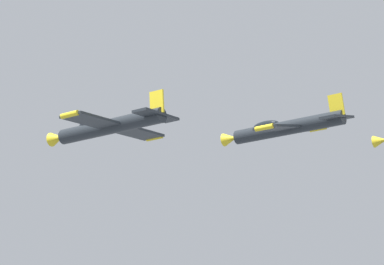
{
  "coord_description": "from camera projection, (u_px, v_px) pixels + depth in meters",
  "views": [
    {
      "loc": [
        -45.54,
        -31.05,
        66.3
      ],
      "look_at": [
        0.0,
        0.0,
        83.6
      ],
      "focal_mm": 73.39,
      "sensor_mm": 36.0,
      "label": 1
    }
  ],
  "objects": [
    {
      "name": "airplane_right_inner",
      "position": [
        286.0,
        128.0,
        59.18
      ],
      "size": [
        9.35,
        10.35,
        3.18
      ],
      "rotation": [
        0.0,
        -0.25,
        0.0
      ],
      "color": "#23282D"
    },
    {
      "name": "airplane_left_inner",
      "position": [
        109.0,
        126.0,
        55.11
      ],
      "size": [
        9.56,
        10.35,
        2.43
      ],
      "rotation": [
        0.0,
        -0.08,
        0.0
      ],
      "color": "#23282D"
    }
  ]
}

